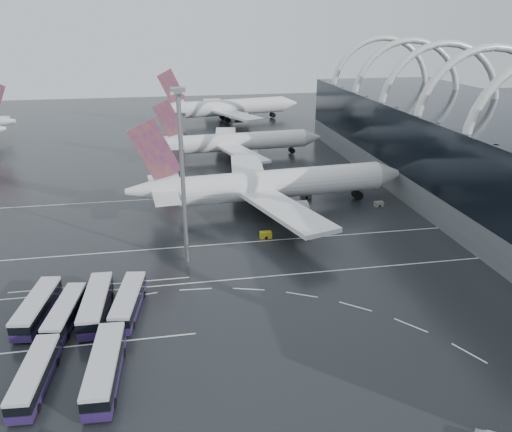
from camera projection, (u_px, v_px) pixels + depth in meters
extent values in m
plane|color=black|center=(249.00, 272.00, 83.59)|extent=(420.00, 420.00, 0.00)
cube|color=slate|center=(508.00, 195.00, 111.04)|extent=(42.00, 160.00, 6.00)
torus|color=silver|center=(482.00, 122.00, 112.18)|extent=(33.80, 1.80, 33.80)
torus|color=silver|center=(439.00, 108.00, 129.57)|extent=(33.80, 1.80, 33.80)
torus|color=silver|center=(406.00, 98.00, 146.95)|extent=(33.80, 1.80, 33.80)
torus|color=silver|center=(380.00, 89.00, 164.34)|extent=(33.80, 1.80, 33.80)
cube|color=silver|center=(251.00, 278.00, 81.75)|extent=(120.00, 0.25, 0.01)
cube|color=silver|center=(239.00, 243.00, 94.57)|extent=(120.00, 0.25, 0.01)
cube|color=silver|center=(222.00, 195.00, 120.19)|extent=(120.00, 0.25, 0.01)
cube|color=silver|center=(88.00, 345.00, 64.97)|extent=(28.00, 0.25, 0.01)
cube|color=silver|center=(101.00, 285.00, 79.62)|extent=(28.00, 0.25, 0.01)
cylinder|color=white|center=(283.00, 183.00, 110.53)|extent=(46.29, 10.77, 6.37)
cone|color=white|center=(388.00, 174.00, 117.17)|extent=(7.18, 6.98, 6.37)
cone|color=white|center=(152.00, 190.00, 102.94)|extent=(11.55, 7.40, 6.37)
cube|color=#581B73|center=(155.00, 151.00, 100.23)|extent=(10.60, 1.68, 13.51)
cube|color=white|center=(163.00, 189.00, 103.49)|extent=(6.83, 20.16, 0.55)
cube|color=white|center=(284.00, 209.00, 97.37)|extent=(15.61, 28.51, 0.88)
cube|color=white|center=(248.00, 171.00, 121.96)|extent=(10.74, 28.16, 0.88)
cylinder|color=gray|center=(293.00, 210.00, 102.37)|extent=(6.38, 4.30, 3.74)
cylinder|color=gray|center=(265.00, 182.00, 120.07)|extent=(6.38, 4.30, 3.74)
cube|color=black|center=(264.00, 204.00, 111.04)|extent=(13.80, 8.27, 2.42)
cylinder|color=white|center=(245.00, 141.00, 152.19)|extent=(38.05, 8.30, 5.43)
cone|color=white|center=(312.00, 137.00, 157.28)|extent=(6.02, 5.84, 5.43)
cone|color=white|center=(167.00, 143.00, 146.31)|extent=(9.75, 6.13, 5.43)
cube|color=#581B73|center=(169.00, 119.00, 143.98)|extent=(9.04, 1.25, 11.51)
cube|color=white|center=(173.00, 142.00, 146.75)|extent=(5.49, 17.12, 0.47)
cube|color=white|center=(242.00, 153.00, 140.99)|extent=(12.89, 24.30, 0.75)
cube|color=white|center=(225.00, 136.00, 162.05)|extent=(9.59, 24.07, 0.75)
cylinder|color=gray|center=(249.00, 155.00, 145.22)|extent=(5.38, 3.57, 3.18)
cylinder|color=gray|center=(236.00, 143.00, 160.38)|extent=(5.38, 3.57, 3.18)
cube|color=black|center=(233.00, 154.00, 152.69)|extent=(11.66, 6.83, 2.06)
cylinder|color=white|center=(235.00, 107.00, 206.41)|extent=(43.66, 15.08, 6.45)
cone|color=white|center=(289.00, 103.00, 215.08)|extent=(7.84, 7.67, 6.45)
cone|color=white|center=(170.00, 108.00, 196.56)|extent=(12.20, 8.57, 6.45)
cube|color=#581B73|center=(171.00, 87.00, 193.92)|extent=(10.63, 2.82, 13.68)
cube|color=white|center=(175.00, 108.00, 197.34)|extent=(8.96, 20.62, 0.56)
cube|color=white|center=(236.00, 115.00, 193.12)|extent=(18.30, 28.60, 0.89)
cube|color=white|center=(214.00, 104.00, 217.11)|extent=(7.94, 27.85, 0.89)
cylinder|color=gray|center=(241.00, 118.00, 198.37)|extent=(6.76, 4.94, 3.78)
cylinder|color=gray|center=(225.00, 110.00, 215.65)|extent=(6.76, 4.94, 3.78)
cube|color=black|center=(225.00, 118.00, 206.50)|extent=(14.51, 9.68, 2.45)
cone|color=white|center=(0.00, 121.00, 173.00)|extent=(10.98, 6.88, 6.13)
cube|color=#231542|center=(38.00, 313.00, 70.48)|extent=(4.55, 13.15, 1.09)
cube|color=black|center=(37.00, 305.00, 70.04)|extent=(4.57, 12.90, 1.29)
cube|color=silver|center=(36.00, 300.00, 69.72)|extent=(4.55, 13.15, 0.45)
cylinder|color=black|center=(38.00, 332.00, 66.85)|extent=(0.47, 1.03, 0.99)
cylinder|color=black|center=(17.00, 332.00, 66.73)|extent=(0.47, 1.03, 0.99)
cylinder|color=black|center=(58.00, 299.00, 74.51)|extent=(0.47, 1.03, 0.99)
cylinder|color=black|center=(39.00, 300.00, 74.39)|extent=(0.47, 1.03, 0.99)
cube|color=#231542|center=(66.00, 318.00, 69.35)|extent=(4.34, 12.45, 1.03)
cube|color=black|center=(65.00, 311.00, 68.94)|extent=(4.36, 12.21, 1.22)
cube|color=silver|center=(64.00, 306.00, 68.63)|extent=(4.34, 12.45, 0.42)
cylinder|color=black|center=(68.00, 336.00, 65.92)|extent=(0.45, 0.97, 0.94)
cylinder|color=black|center=(48.00, 337.00, 65.81)|extent=(0.45, 0.97, 0.94)
cylinder|color=black|center=(84.00, 305.00, 73.16)|extent=(0.45, 0.97, 0.94)
cylinder|color=black|center=(66.00, 305.00, 73.06)|extent=(0.45, 0.97, 0.94)
cube|color=#231542|center=(97.00, 310.00, 71.10)|extent=(3.55, 13.74, 1.15)
cube|color=black|center=(96.00, 302.00, 70.64)|extent=(3.60, 13.47, 1.36)
cube|color=silver|center=(95.00, 296.00, 70.30)|extent=(3.55, 13.74, 0.47)
cylinder|color=black|center=(103.00, 329.00, 67.43)|extent=(0.41, 1.06, 1.05)
cylinder|color=black|center=(81.00, 330.00, 67.05)|extent=(0.41, 1.06, 1.05)
cylinder|color=black|center=(112.00, 296.00, 75.46)|extent=(0.41, 1.06, 1.05)
cylinder|color=black|center=(92.00, 297.00, 75.08)|extent=(0.41, 1.06, 1.05)
cube|color=#231542|center=(129.00, 307.00, 71.88)|extent=(4.66, 13.22, 1.10)
cube|color=black|center=(128.00, 300.00, 71.44)|extent=(4.69, 12.97, 1.29)
cube|color=silver|center=(128.00, 294.00, 71.12)|extent=(4.66, 13.22, 0.45)
cylinder|color=black|center=(133.00, 325.00, 68.23)|extent=(0.48, 1.03, 1.00)
cylinder|color=black|center=(113.00, 326.00, 68.13)|extent=(0.48, 1.03, 1.00)
cylinder|color=black|center=(144.00, 294.00, 75.93)|extent=(0.48, 1.03, 1.00)
cylinder|color=black|center=(125.00, 295.00, 75.83)|extent=(0.48, 1.03, 1.00)
cube|color=#231542|center=(36.00, 381.00, 57.13)|extent=(3.62, 12.45, 1.04)
cube|color=black|center=(34.00, 373.00, 56.72)|extent=(3.65, 12.21, 1.23)
cube|color=silver|center=(33.00, 367.00, 56.41)|extent=(3.62, 12.45, 0.43)
cylinder|color=black|center=(38.00, 408.00, 53.77)|extent=(0.40, 0.97, 0.94)
cylinder|color=black|center=(13.00, 410.00, 53.51)|extent=(0.40, 0.97, 0.94)
cylinder|color=black|center=(57.00, 362.00, 61.04)|extent=(0.40, 0.97, 0.94)
cylinder|color=black|center=(35.00, 363.00, 60.78)|extent=(0.40, 0.97, 0.94)
cube|color=#231542|center=(106.00, 374.00, 58.14)|extent=(3.80, 14.09, 1.18)
cube|color=black|center=(105.00, 365.00, 57.67)|extent=(3.85, 13.81, 1.40)
cube|color=silver|center=(104.00, 358.00, 57.32)|extent=(3.80, 14.09, 0.48)
cylinder|color=black|center=(114.00, 403.00, 54.36)|extent=(0.43, 1.09, 1.07)
cylinder|color=black|center=(86.00, 406.00, 54.00)|extent=(0.43, 1.09, 1.07)
cylinder|color=black|center=(124.00, 352.00, 62.60)|extent=(0.43, 1.09, 1.07)
cylinder|color=black|center=(99.00, 354.00, 62.24)|extent=(0.43, 1.09, 1.07)
cylinder|color=gray|center=(183.00, 182.00, 82.17)|extent=(0.73, 0.73, 29.01)
cube|color=gray|center=(178.00, 90.00, 76.72)|extent=(2.28, 2.28, 0.83)
cube|color=silver|center=(178.00, 92.00, 76.83)|extent=(2.07, 2.07, 0.41)
cube|color=slate|center=(306.00, 195.00, 118.36)|extent=(2.51, 1.48, 1.37)
cube|color=#AC9E17|center=(266.00, 235.00, 96.56)|extent=(2.24, 1.32, 1.22)
cube|color=slate|center=(379.00, 204.00, 112.85)|extent=(2.03, 1.20, 1.11)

